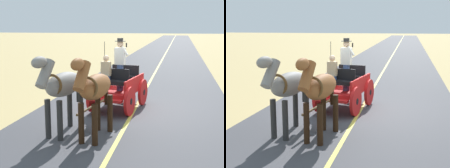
# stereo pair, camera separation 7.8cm
# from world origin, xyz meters

# --- Properties ---
(ground_plane) EXTENTS (200.00, 200.00, 0.00)m
(ground_plane) POSITION_xyz_m (0.00, 0.00, 0.00)
(ground_plane) COLOR tan
(road_surface) EXTENTS (6.79, 160.00, 0.01)m
(road_surface) POSITION_xyz_m (0.00, 0.00, 0.00)
(road_surface) COLOR #424247
(road_surface) RESTS_ON ground
(road_centre_stripe) EXTENTS (0.12, 160.00, 0.00)m
(road_centre_stripe) POSITION_xyz_m (0.00, 0.00, 0.01)
(road_centre_stripe) COLOR #DBCC4C
(road_centre_stripe) RESTS_ON road_surface
(horse_drawn_carriage) EXTENTS (1.78, 4.51, 2.50)m
(horse_drawn_carriage) POSITION_xyz_m (0.58, 0.05, 0.82)
(horse_drawn_carriage) COLOR red
(horse_drawn_carriage) RESTS_ON ground
(horse_near_side) EXTENTS (0.76, 2.15, 2.21)m
(horse_near_side) POSITION_xyz_m (0.61, 3.11, 1.32)
(horse_near_side) COLOR brown
(horse_near_side) RESTS_ON ground
(horse_off_side) EXTENTS (0.85, 2.15, 2.21)m
(horse_off_side) POSITION_xyz_m (1.54, 2.96, 1.32)
(horse_off_side) COLOR gray
(horse_off_side) RESTS_ON ground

